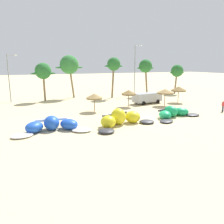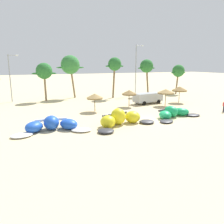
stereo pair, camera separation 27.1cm
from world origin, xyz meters
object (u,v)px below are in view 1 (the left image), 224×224
(palm_left_of_gap, at_px, (69,65))
(palm_left, at_px, (43,71))
(beach_umbrella_middle, at_px, (129,92))
(beach_umbrella_near_van, at_px, (94,96))
(lamppost_west_center, at_px, (135,67))
(person_near_kites, at_px, (223,106))
(palm_center_left, at_px, (114,65))
(palm_center_right, at_px, (146,67))
(lamppost_west, at_px, (10,76))
(beach_umbrella_near_palms, at_px, (165,91))
(parked_van, at_px, (147,97))
(kite_far_left, at_px, (52,125))
(beach_umbrella_outermost, at_px, (179,89))
(palm_right_of_gap, at_px, (177,71))
(kite_left_of_center, at_px, (173,113))
(kite_left, at_px, (121,119))

(palm_left_of_gap, bearing_deg, palm_left, -161.25)
(beach_umbrella_middle, bearing_deg, beach_umbrella_near_van, -168.92)
(lamppost_west_center, bearing_deg, person_near_kites, -84.48)
(palm_center_left, height_order, palm_center_right, palm_center_left)
(palm_left, bearing_deg, lamppost_west, 167.14)
(person_near_kites, distance_m, lamppost_west, 35.80)
(palm_left_of_gap, xyz_separation_m, palm_center_left, (8.18, -3.45, 0.02))
(palm_left_of_gap, height_order, palm_center_right, palm_left_of_gap)
(beach_umbrella_near_palms, bearing_deg, lamppost_west_center, 79.53)
(person_near_kites, relative_size, palm_center_left, 0.20)
(palm_left, bearing_deg, beach_umbrella_near_van, -67.73)
(parked_van, bearing_deg, palm_center_right, 59.13)
(kite_far_left, distance_m, palm_left, 20.78)
(beach_umbrella_near_palms, bearing_deg, beach_umbrella_outermost, 21.35)
(palm_right_of_gap, relative_size, lamppost_west, 0.79)
(palm_right_of_gap, bearing_deg, kite_far_left, -149.97)
(beach_umbrella_near_palms, bearing_deg, parked_van, 117.02)
(kite_far_left, xyz_separation_m, beach_umbrella_near_palms, (19.57, 6.71, 1.84))
(kite_left_of_center, xyz_separation_m, palm_right_of_gap, (16.32, 18.79, 4.62))
(kite_left, distance_m, palm_right_of_gap, 31.42)
(palm_center_right, xyz_separation_m, palm_right_of_gap, (8.58, -0.08, -1.08))
(kite_left, relative_size, beach_umbrella_near_van, 3.01)
(kite_far_left, xyz_separation_m, beach_umbrella_near_van, (7.36, 7.26, 1.67))
(kite_left, xyz_separation_m, kite_left_of_center, (7.97, 0.63, -0.16))
(palm_left, distance_m, lamppost_west_center, 20.16)
(kite_far_left, distance_m, parked_van, 20.50)
(beach_umbrella_near_van, distance_m, palm_center_right, 19.83)
(kite_left_of_center, bearing_deg, palm_right_of_gap, 49.03)
(beach_umbrella_middle, bearing_deg, kite_left, -122.97)
(parked_van, xyz_separation_m, palm_center_left, (-2.35, 8.70, 5.55))
(palm_right_of_gap, bearing_deg, parked_van, -147.96)
(kite_far_left, bearing_deg, palm_center_right, 38.49)
(beach_umbrella_middle, bearing_deg, parked_van, 16.23)
(palm_center_left, distance_m, palm_right_of_gap, 16.20)
(person_near_kites, relative_size, palm_left_of_gap, 0.19)
(beach_umbrella_near_palms, relative_size, palm_right_of_gap, 0.42)
(beach_umbrella_near_palms, xyz_separation_m, palm_left, (-17.46, 13.37, 3.06))
(kite_left, xyz_separation_m, parked_van, (10.51, 10.80, 0.37))
(person_near_kites, bearing_deg, parked_van, 121.19)
(kite_left_of_center, height_order, beach_umbrella_middle, beach_umbrella_middle)
(beach_umbrella_near_palms, xyz_separation_m, palm_left_of_gap, (-12.09, 15.19, 4.20))
(beach_umbrella_middle, distance_m, palm_right_of_gap, 20.82)
(beach_umbrella_outermost, bearing_deg, parked_van, 166.75)
(person_near_kites, height_order, palm_right_of_gap, palm_right_of_gap)
(palm_center_right, bearing_deg, person_near_kites, -86.66)
(person_near_kites, xyz_separation_m, palm_left, (-22.23, 20.77, 4.66))
(palm_left_of_gap, relative_size, lamppost_west, 1.01)
(kite_far_left, height_order, beach_umbrella_middle, beach_umbrella_middle)
(beach_umbrella_near_van, relative_size, lamppost_west_center, 0.24)
(kite_far_left, relative_size, kite_left, 1.03)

